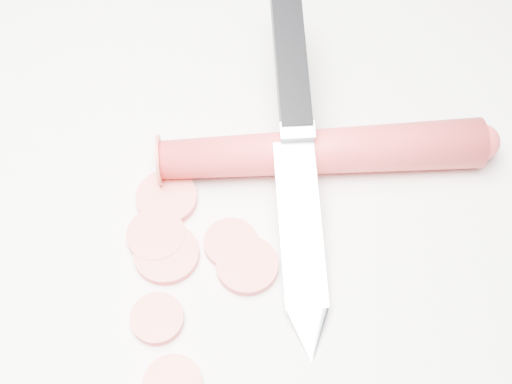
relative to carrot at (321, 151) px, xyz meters
The scene contains 10 objects.
ground 0.07m from the carrot, 110.35° to the right, with size 2.40×2.40×0.00m, color silver.
carrot is the anchor object (origin of this frame).
carrot_slice_0 0.11m from the carrot, 132.96° to the right, with size 0.04×0.04×0.01m, color #D75B4A.
carrot_slice_1 0.09m from the carrot, 90.73° to the right, with size 0.04×0.04×0.01m, color #D75B4A.
carrot_slice_2 0.12m from the carrot, 120.82° to the right, with size 0.04×0.04×0.01m, color #D75B4A.
carrot_slice_3 0.15m from the carrot, 100.84° to the right, with size 0.03×0.03×0.01m, color #D75B4A.
carrot_slice_4 0.09m from the carrot, 102.48° to the right, with size 0.03×0.03×0.01m, color #D75B4A.
carrot_slice_5 0.12m from the carrot, 113.82° to the right, with size 0.04×0.04×0.01m, color #D75B4A.
carrot_slice_6 0.18m from the carrot, 89.41° to the right, with size 0.03×0.03×0.01m, color #D75B4A.
kitchen_knife 0.03m from the carrot, 110.01° to the right, with size 0.17×0.22×0.07m, color silver, non-canonical shape.
Camera 1 is at (0.13, -0.18, 0.41)m, focal length 50.00 mm.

